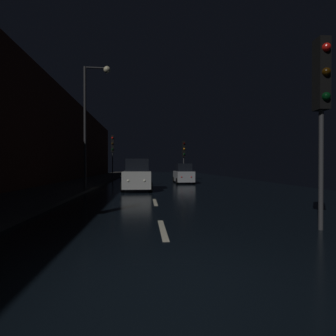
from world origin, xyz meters
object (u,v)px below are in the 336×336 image
streetlamp_overhead (92,110)px  car_approaching_headlights (137,176)px  traffic_light_near_right (322,90)px  traffic_light_far_right (184,152)px  car_parked_right_far (183,174)px  traffic_light_far_left (113,148)px

streetlamp_overhead → car_approaching_headlights: (2.88, 1.39, -4.29)m
traffic_light_near_right → car_approaching_headlights: (-5.21, 11.63, -2.71)m
traffic_light_near_right → streetlamp_overhead: bearing=-140.0°
traffic_light_far_right → car_approaching_headlights: size_ratio=1.07×
traffic_light_far_right → car_parked_right_far: traffic_light_far_right is taller
traffic_light_far_right → streetlamp_overhead: size_ratio=0.57×
traffic_light_near_right → car_approaching_headlights: traffic_light_near_right is taller
traffic_light_near_right → car_parked_right_far: traffic_light_near_right is taller
streetlamp_overhead → car_parked_right_far: 11.59m
traffic_light_far_right → traffic_light_far_left: bearing=-94.8°
traffic_light_far_left → car_approaching_headlights: (3.10, -10.68, -2.76)m
traffic_light_far_left → traffic_light_far_right: bearing=93.0°
traffic_light_far_left → streetlamp_overhead: streetlamp_overhead is taller
traffic_light_far_right → car_approaching_headlights: bearing=-34.7°
traffic_light_far_right → streetlamp_overhead: (-7.99, -12.93, 1.92)m
traffic_light_near_right → traffic_light_far_left: size_ratio=0.99×
traffic_light_far_right → streetlamp_overhead: bearing=-42.5°
traffic_light_far_left → car_parked_right_far: traffic_light_far_left is taller
traffic_light_far_left → car_parked_right_far: size_ratio=1.33×
traffic_light_near_right → traffic_light_far_left: bearing=-157.9°
traffic_light_near_right → streetlamp_overhead: 13.14m
traffic_light_far_right → streetlamp_overhead: streetlamp_overhead is taller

